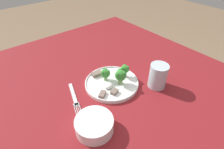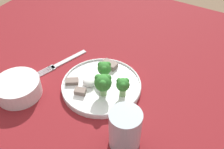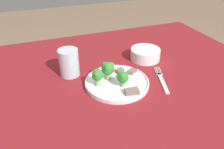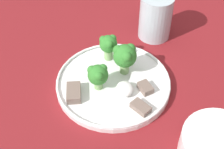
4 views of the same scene
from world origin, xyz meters
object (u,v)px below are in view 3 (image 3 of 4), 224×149
cream_bowl (145,54)px  drinking_glass (69,64)px  dinner_plate (117,82)px  fork (162,80)px

cream_bowl → drinking_glass: drinking_glass is taller
dinner_plate → fork: (0.17, -0.03, -0.01)m
drinking_glass → cream_bowl: bearing=2.1°
dinner_plate → drinking_glass: 0.20m
cream_bowl → drinking_glass: 0.35m
dinner_plate → fork: 0.18m
fork → drinking_glass: (-0.33, 0.17, 0.05)m
fork → cream_bowl: cream_bowl is taller
fork → drinking_glass: size_ratio=1.71×
cream_bowl → fork: bearing=-96.6°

